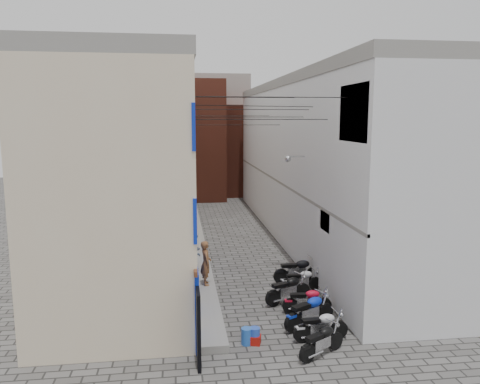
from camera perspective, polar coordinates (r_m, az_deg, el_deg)
name	(u,v)px	position (r m, az deg, el deg)	size (l,w,h in m)	color
ground	(283,350)	(14.78, 5.22, -18.61)	(90.00, 90.00, 0.00)	#4E4C49
plinth	(196,239)	(26.63, -5.40, -5.69)	(0.90, 26.00, 0.25)	gray
building_left	(140,162)	(25.89, -12.05, 3.57)	(5.10, 27.00, 9.00)	beige
building_right	(319,160)	(27.07, 9.57, 3.88)	(5.94, 26.00, 9.00)	silver
building_far_brick_left	(188,140)	(40.81, -6.30, 6.30)	(6.00, 6.00, 10.00)	brown
building_far_brick_right	(243,150)	(43.27, 0.32, 5.18)	(5.00, 6.00, 8.00)	brown
building_far_concrete	(207,132)	(46.87, -4.03, 7.28)	(8.00, 5.00, 11.00)	gray
far_shopfront	(215,188)	(38.49, -3.12, 0.50)	(2.00, 0.30, 2.40)	black
overhead_wires	(246,112)	(20.62, 0.71, 9.76)	(5.80, 13.02, 1.32)	black
motorcycle_a	(322,339)	(14.37, 9.96, -17.27)	(0.56, 1.76, 1.02)	black
motorcycle_b	(321,325)	(15.25, 9.84, -15.64)	(0.56, 1.79, 1.04)	silver
motorcycle_c	(310,310)	(16.04, 8.48, -13.99)	(0.66, 2.08, 1.20)	#0C2CBA
motorcycle_d	(307,299)	(17.12, 8.19, -12.81)	(0.56, 1.77, 1.02)	red
motorcycle_e	(288,288)	(17.90, 5.90, -11.55)	(0.63, 1.98, 1.15)	black
motorcycle_f	(301,279)	(19.09, 7.50, -10.48)	(0.55, 1.76, 1.02)	#BABBC0
motorcycle_g	(298,269)	(19.96, 7.04, -9.33)	(0.65, 2.06, 1.19)	black
person_a	(206,263)	(18.88, -4.19, -8.61)	(0.65, 0.43, 1.79)	brown
person_b	(195,252)	(20.58, -5.53, -7.32)	(0.81, 0.63, 1.66)	#353F4F
water_jug_near	(255,336)	(14.96, 1.80, -17.11)	(0.33, 0.33, 0.51)	blue
water_jug_far	(247,336)	(14.93, 0.80, -17.17)	(0.33, 0.33, 0.52)	blue
red_crate	(253,339)	(15.01, 1.64, -17.53)	(0.44, 0.33, 0.27)	#A7130B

